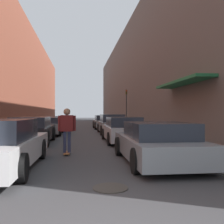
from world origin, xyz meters
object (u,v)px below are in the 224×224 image
at_px(manhole_cover, 110,188).
at_px(parked_car_right_3, 104,122).
at_px(parked_car_left_1, 32,131).
at_px(parked_car_right_0, 157,143).
at_px(parked_car_left_2, 48,126).
at_px(parked_car_right_2, 112,124).
at_px(parked_car_left_3, 55,123).
at_px(parked_car_right_1, 123,130).
at_px(traffic_light, 126,104).
at_px(skateboarder, 67,126).

bearing_deg(manhole_cover, parked_car_right_3, 84.78).
bearing_deg(parked_car_left_1, manhole_cover, -69.15).
relative_size(parked_car_right_0, parked_car_right_3, 1.05).
relative_size(parked_car_left_2, parked_car_right_2, 1.05).
bearing_deg(parked_car_left_3, parked_car_right_1, -66.98).
relative_size(parked_car_right_0, traffic_light, 1.22).
height_order(parked_car_right_2, manhole_cover, parked_car_right_2).
height_order(parked_car_right_1, skateboarder, skateboarder).
relative_size(parked_car_right_1, skateboarder, 2.65).
relative_size(parked_car_left_1, parked_car_right_3, 1.07).
distance_m(parked_car_left_3, skateboarder, 13.93).
bearing_deg(parked_car_left_2, parked_car_left_1, -91.46).
xyz_separation_m(parked_car_right_3, manhole_cover, (-1.69, -18.55, -0.61)).
height_order(parked_car_left_3, traffic_light, traffic_light).
height_order(parked_car_right_1, manhole_cover, parked_car_right_1).
distance_m(parked_car_right_1, traffic_light, 11.34).
height_order(parked_car_left_3, parked_car_right_2, parked_car_right_2).
xyz_separation_m(parked_car_right_0, parked_car_right_2, (0.02, 10.62, 0.07)).
xyz_separation_m(parked_car_right_1, parked_car_right_2, (0.11, 5.26, 0.05)).
xyz_separation_m(parked_car_right_0, skateboarder, (-2.74, 1.82, 0.42)).
bearing_deg(parked_car_left_3, parked_car_left_1, -90.60).
bearing_deg(traffic_light, parked_car_right_0, -97.63).
bearing_deg(traffic_light, parked_car_left_1, -121.24).
distance_m(parked_car_left_3, parked_car_right_2, 6.73).
relative_size(parked_car_left_1, parked_car_right_2, 1.00).
bearing_deg(parked_car_left_2, parked_car_right_1, -49.22).
distance_m(parked_car_right_3, traffic_light, 2.78).
distance_m(parked_car_left_3, parked_car_right_3, 4.49).
distance_m(parked_car_left_1, traffic_light, 13.13).
distance_m(parked_car_right_0, parked_car_right_3, 16.22).
bearing_deg(manhole_cover, parked_car_right_0, 54.02).
xyz_separation_m(parked_car_left_3, parked_car_right_1, (4.37, -10.28, 0.02)).
bearing_deg(parked_car_right_3, parked_car_right_1, -90.46).
height_order(parked_car_right_0, skateboarder, skateboarder).
relative_size(parked_car_left_2, skateboarder, 2.84).
relative_size(parked_car_left_1, traffic_light, 1.24).
distance_m(parked_car_right_0, parked_car_right_2, 10.62).
bearing_deg(parked_car_left_3, manhole_cover, -81.27).
bearing_deg(parked_car_left_1, skateboarder, -61.62).
bearing_deg(manhole_cover, parked_car_left_1, 110.85).
relative_size(parked_car_left_1, parked_car_right_0, 1.02).
bearing_deg(parked_car_left_2, parked_car_right_0, -66.90).
relative_size(skateboarder, manhole_cover, 2.35).
distance_m(parked_car_right_3, manhole_cover, 18.64).
distance_m(parked_car_left_2, parked_car_right_2, 4.46).
bearing_deg(parked_car_left_2, parked_car_left_3, 90.26).
relative_size(parked_car_right_0, parked_car_right_1, 1.00).
bearing_deg(manhole_cover, traffic_light, 78.25).
bearing_deg(parked_car_right_2, parked_car_right_1, -91.18).
xyz_separation_m(parked_car_right_2, parked_car_right_3, (-0.02, 5.60, -0.04)).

